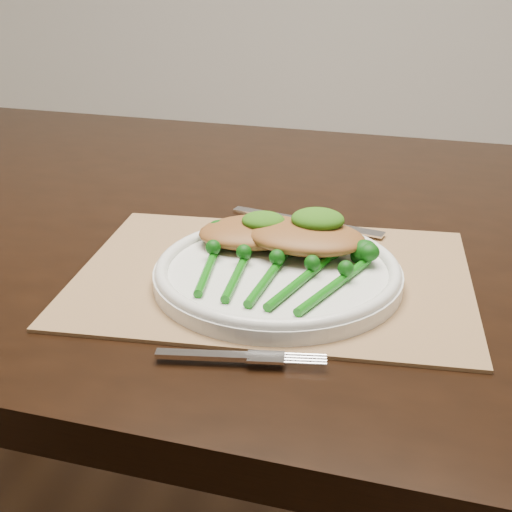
% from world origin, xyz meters
% --- Properties ---
extents(dining_table, '(1.68, 1.05, 0.75)m').
position_xyz_m(dining_table, '(-0.14, 0.10, 0.38)').
color(dining_table, black).
rests_on(dining_table, ground).
extents(placemat, '(0.42, 0.31, 0.00)m').
position_xyz_m(placemat, '(-0.10, -0.08, 0.75)').
color(placemat, '#98734D').
rests_on(placemat, dining_table).
extents(dinner_plate, '(0.25, 0.25, 0.02)m').
position_xyz_m(dinner_plate, '(-0.09, -0.09, 0.77)').
color(dinner_plate, white).
rests_on(dinner_plate, placemat).
extents(knife, '(0.19, 0.07, 0.01)m').
position_xyz_m(knife, '(-0.10, 0.07, 0.76)').
color(knife, silver).
rests_on(knife, placemat).
extents(fork, '(0.15, 0.03, 0.00)m').
position_xyz_m(fork, '(-0.09, -0.24, 0.76)').
color(fork, silver).
rests_on(fork, placemat).
extents(chicken_fillet_left, '(0.15, 0.12, 0.03)m').
position_xyz_m(chicken_fillet_left, '(-0.13, -0.03, 0.78)').
color(chicken_fillet_left, brown).
rests_on(chicken_fillet_left, dinner_plate).
extents(chicken_fillet_right, '(0.14, 0.10, 0.03)m').
position_xyz_m(chicken_fillet_right, '(-0.07, -0.05, 0.79)').
color(chicken_fillet_right, brown).
rests_on(chicken_fillet_right, dinner_plate).
extents(pesto_dollop_left, '(0.05, 0.04, 0.02)m').
position_xyz_m(pesto_dollop_left, '(-0.12, -0.03, 0.80)').
color(pesto_dollop_left, '#1C4B0A').
rests_on(pesto_dollop_left, chicken_fillet_left).
extents(pesto_dollop_right, '(0.06, 0.05, 0.02)m').
position_xyz_m(pesto_dollop_right, '(-0.06, -0.03, 0.80)').
color(pesto_dollop_right, '#1C4B0A').
rests_on(pesto_dollop_right, chicken_fillet_right).
extents(broccolini_bundle, '(0.18, 0.20, 0.04)m').
position_xyz_m(broccolini_bundle, '(-0.10, -0.11, 0.77)').
color(broccolini_bundle, '#0E5E0C').
rests_on(broccolini_bundle, dinner_plate).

